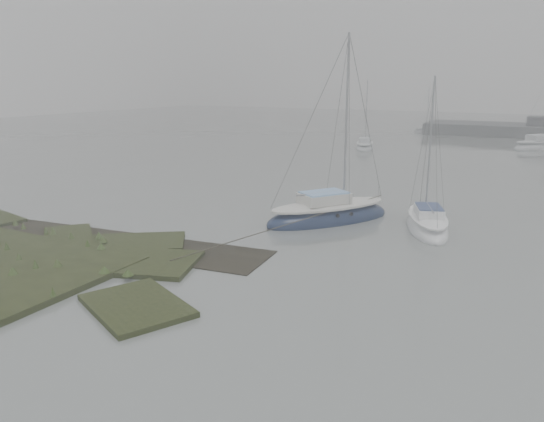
# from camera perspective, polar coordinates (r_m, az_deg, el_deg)

# --- Properties ---
(ground) EXTENTS (160.00, 160.00, 0.00)m
(ground) POSITION_cam_1_polar(r_m,az_deg,el_deg) (43.91, 12.86, 4.61)
(ground) COLOR slate
(ground) RESTS_ON ground
(sailboat_main) EXTENTS (5.78, 6.96, 9.73)m
(sailboat_main) POSITION_cam_1_polar(r_m,az_deg,el_deg) (26.52, 6.07, -0.44)
(sailboat_main) COLOR #15203E
(sailboat_main) RESTS_ON ground
(sailboat_white) EXTENTS (3.58, 5.66, 7.60)m
(sailboat_white) POSITION_cam_1_polar(r_m,az_deg,el_deg) (25.97, 16.34, -1.40)
(sailboat_white) COLOR white
(sailboat_white) RESTS_ON ground
(sailboat_far_a) EXTENTS (3.09, 5.57, 7.48)m
(sailboat_far_a) POSITION_cam_1_polar(r_m,az_deg,el_deg) (55.18, 9.93, 6.84)
(sailboat_far_a) COLOR silver
(sailboat_far_a) RESTS_ON ground
(sailboat_far_b) EXTENTS (5.92, 6.53, 9.40)m
(sailboat_far_b) POSITION_cam_1_polar(r_m,az_deg,el_deg) (60.78, 26.87, 6.25)
(sailboat_far_b) COLOR silver
(sailboat_far_b) RESTS_ON ground
(sailboat_far_c) EXTENTS (4.64, 1.78, 6.43)m
(sailboat_far_c) POSITION_cam_1_polar(r_m,az_deg,el_deg) (73.94, 16.73, 8.19)
(sailboat_far_c) COLOR silver
(sailboat_far_c) RESTS_ON ground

